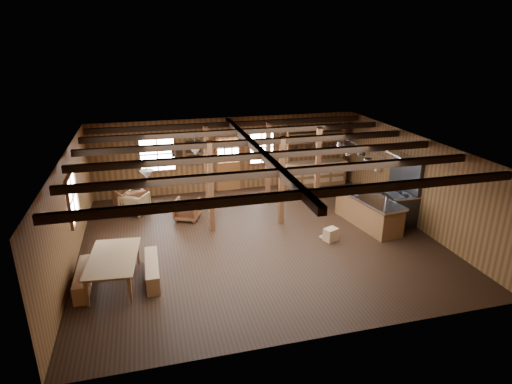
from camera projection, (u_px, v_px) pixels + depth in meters
room at (259, 195)px, 12.04m from camera, size 10.04×9.04×2.84m
ceiling_joists at (257, 149)px, 11.76m from camera, size 9.80×8.82×0.18m
timber_posts at (258, 172)px, 14.05m from camera, size 3.95×2.35×2.80m
back_door at (229, 168)px, 16.26m from camera, size 1.02×0.08×2.15m
window_back_left at (157, 154)px, 15.41m from camera, size 1.32×0.06×1.32m
window_back_right at (262, 147)px, 16.33m from camera, size 1.02×0.06×1.32m
window_left at (72, 198)px, 11.25m from camera, size 0.14×1.24×1.32m
notice_boards at (188, 151)px, 15.65m from camera, size 1.08×0.03×0.90m
back_counter at (314, 170)px, 16.94m from camera, size 2.55×0.60×2.45m
pendant_lamps at (173, 162)px, 12.12m from camera, size 1.86×2.36×0.66m
pot_rack at (360, 156)px, 12.65m from camera, size 0.42×3.00×0.44m
kitchen_island at (368, 210)px, 13.36m from camera, size 1.26×2.61×1.20m
step_stool at (331, 234)px, 12.41m from camera, size 0.51×0.44×0.38m
commercial_range at (395, 200)px, 13.73m from camera, size 0.87×1.70×2.10m
dining_table at (116, 270)px, 10.22m from camera, size 1.29×2.09×0.70m
bench_wall at (84, 279)px, 10.09m from camera, size 0.30×1.61×0.44m
bench_aisle at (152, 270)px, 10.46m from camera, size 0.31×1.66×0.46m
armchair_a at (130, 200)px, 14.49m from camera, size 1.11×1.12×0.78m
armchair_b at (187, 209)px, 13.80m from camera, size 0.97×0.98×0.69m
armchair_c at (135, 203)px, 14.24m from camera, size 1.06×1.07×0.72m
counter_pot at (358, 186)px, 13.85m from camera, size 0.30×0.30×0.18m
bowl at (359, 191)px, 13.61m from camera, size 0.25×0.25×0.06m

